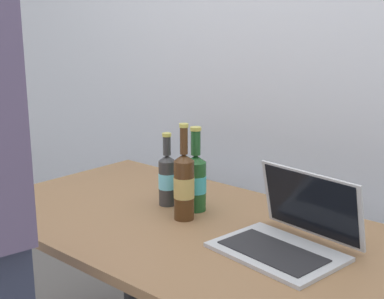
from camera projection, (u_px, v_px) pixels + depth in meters
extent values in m
cube|color=olive|center=(181.00, 224.00, 1.75)|extent=(1.44, 0.82, 0.03)
cylinder|color=#2D2D30|center=(129.00, 241.00, 2.52)|extent=(0.07, 0.07, 0.70)
cube|color=#B7BABC|center=(277.00, 252.00, 1.49)|extent=(0.38, 0.29, 0.01)
cube|color=#232326|center=(272.00, 251.00, 1.48)|extent=(0.31, 0.19, 0.00)
cube|color=#B7BABC|center=(311.00, 204.00, 1.56)|extent=(0.35, 0.10, 0.21)
cube|color=black|center=(310.00, 204.00, 1.56)|extent=(0.33, 0.09, 0.19)
cylinder|color=#1E5123|center=(196.00, 186.00, 1.82)|extent=(0.07, 0.07, 0.17)
cone|color=#1E5123|center=(196.00, 158.00, 1.80)|extent=(0.07, 0.07, 0.03)
cylinder|color=#1E5123|center=(196.00, 143.00, 1.78)|extent=(0.03, 0.03, 0.09)
cylinder|color=#BFB74C|center=(196.00, 129.00, 1.77)|extent=(0.04, 0.04, 0.01)
cylinder|color=#3CAFB4|center=(196.00, 184.00, 1.82)|extent=(0.08, 0.08, 0.06)
cylinder|color=#472B14|center=(184.00, 190.00, 1.73)|extent=(0.07, 0.07, 0.20)
cone|color=#472B14|center=(184.00, 158.00, 1.71)|extent=(0.07, 0.07, 0.02)
cylinder|color=#472B14|center=(184.00, 141.00, 1.69)|extent=(0.03, 0.03, 0.09)
cylinder|color=#BFB74C|center=(184.00, 125.00, 1.68)|extent=(0.03, 0.03, 0.01)
cylinder|color=tan|center=(184.00, 187.00, 1.73)|extent=(0.07, 0.07, 0.07)
cylinder|color=#333333|center=(167.00, 183.00, 1.88)|extent=(0.06, 0.06, 0.16)
cone|color=#333333|center=(167.00, 158.00, 1.85)|extent=(0.06, 0.06, 0.02)
cylinder|color=#333333|center=(167.00, 146.00, 1.84)|extent=(0.03, 0.03, 0.07)
cylinder|color=#BFB74C|center=(167.00, 135.00, 1.83)|extent=(0.03, 0.03, 0.01)
cylinder|color=#71D2E5|center=(167.00, 181.00, 1.87)|extent=(0.06, 0.06, 0.06)
cube|color=silver|center=(304.00, 40.00, 2.17)|extent=(6.00, 0.10, 2.60)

